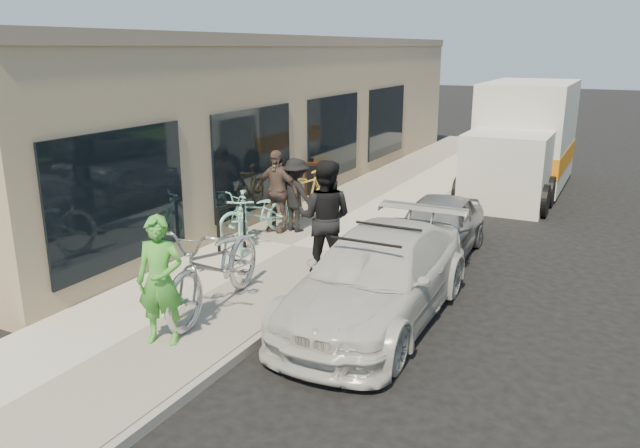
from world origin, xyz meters
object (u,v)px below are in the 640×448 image
(sedan_white, at_px, (378,278))
(man_standing, at_px, (325,218))
(moving_truck, at_px, (523,143))
(tandem_bike, at_px, (216,265))
(sedan_silver, at_px, (436,228))
(sandwich_board, at_px, (318,181))
(cruiser_bike_b, at_px, (256,213))
(bystander_a, at_px, (296,195))
(bike_rack, at_px, (231,223))
(cruiser_bike_a, at_px, (243,220))
(woman_rider, at_px, (160,281))
(bystander_b, at_px, (277,191))
(cruiser_bike_c, at_px, (308,196))

(sedan_white, distance_m, man_standing, 1.83)
(moving_truck, height_order, tandem_bike, moving_truck)
(moving_truck, bearing_deg, sedan_silver, -93.53)
(sandwich_board, relative_size, cruiser_bike_b, 0.56)
(cruiser_bike_b, bearing_deg, man_standing, -11.26)
(man_standing, xyz_separation_m, bystander_a, (-1.70, 2.06, -0.22))
(sandwich_board, distance_m, cruiser_bike_b, 3.33)
(bike_rack, distance_m, sedan_silver, 3.95)
(sedan_white, height_order, cruiser_bike_a, sedan_white)
(sedan_silver, xyz_separation_m, cruiser_bike_a, (-3.47, -1.47, 0.09))
(man_standing, bearing_deg, woman_rider, 65.62)
(sandwich_board, relative_size, man_standing, 0.52)
(bike_rack, distance_m, sandwich_board, 4.37)
(sedan_silver, height_order, woman_rider, woman_rider)
(woman_rider, height_order, man_standing, man_standing)
(moving_truck, relative_size, cruiser_bike_b, 3.27)
(tandem_bike, bearing_deg, man_standing, 63.34)
(bystander_a, relative_size, bystander_b, 0.90)
(sedan_silver, relative_size, moving_truck, 0.57)
(sedan_white, distance_m, tandem_bike, 2.40)
(bystander_a, bearing_deg, man_standing, 144.21)
(woman_rider, xyz_separation_m, man_standing, (0.75, 3.33, 0.13))
(sandwich_board, bearing_deg, woman_rider, -101.20)
(sandwich_board, relative_size, bystander_a, 0.67)
(bike_rack, relative_size, tandem_bike, 0.35)
(moving_truck, relative_size, tandem_bike, 2.34)
(sedan_white, height_order, sedan_silver, sedan_white)
(tandem_bike, distance_m, cruiser_bike_c, 5.27)
(cruiser_bike_b, bearing_deg, cruiser_bike_c, 98.78)
(man_standing, distance_m, bystander_b, 2.80)
(tandem_bike, bearing_deg, sedan_silver, 56.30)
(cruiser_bike_a, bearing_deg, woman_rider, -100.46)
(sandwich_board, bearing_deg, moving_truck, 22.63)
(bike_rack, xyz_separation_m, moving_truck, (3.90, 8.81, 0.62))
(bike_rack, xyz_separation_m, cruiser_bike_c, (0.21, 2.74, -0.02))
(woman_rider, bearing_deg, cruiser_bike_b, 88.88)
(tandem_bike, distance_m, woman_rider, 1.24)
(sedan_white, distance_m, woman_rider, 3.14)
(cruiser_bike_c, bearing_deg, bike_rack, -84.99)
(cruiser_bike_a, height_order, bystander_b, bystander_b)
(woman_rider, bearing_deg, man_standing, 58.34)
(sedan_white, height_order, moving_truck, moving_truck)
(bike_rack, height_order, bystander_a, bystander_a)
(sandwich_board, relative_size, moving_truck, 0.17)
(bike_rack, relative_size, cruiser_bike_c, 0.52)
(cruiser_bike_c, bearing_deg, man_standing, -47.94)
(sedan_silver, bearing_deg, moving_truck, 84.22)
(bike_rack, distance_m, woman_rider, 3.90)
(cruiser_bike_b, bearing_deg, sedan_silver, 31.30)
(moving_truck, bearing_deg, cruiser_bike_a, -114.80)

